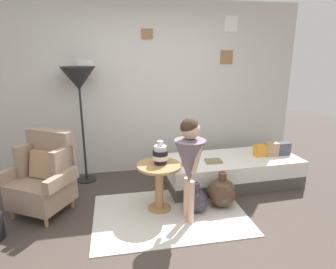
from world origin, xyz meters
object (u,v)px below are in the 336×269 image
at_px(daybed, 231,171).
at_px(book_on_daybed, 213,161).
at_px(demijohn_near, 196,200).
at_px(vase_striped, 160,154).
at_px(floor_lamp, 79,82).
at_px(demijohn_far, 221,192).
at_px(side_table, 159,178).
at_px(person_child, 190,157).
at_px(armchair, 44,176).

bearing_deg(daybed, book_on_daybed, -160.43).
xyz_separation_m(book_on_daybed, demijohn_near, (-0.40, -0.54, -0.27)).
height_order(daybed, vase_striped, vase_striped).
relative_size(floor_lamp, demijohn_far, 3.73).
bearing_deg(demijohn_far, floor_lamp, 147.29).
relative_size(side_table, book_on_daybed, 2.65).
height_order(person_child, demijohn_far, person_child).
xyz_separation_m(vase_striped, demijohn_far, (0.75, -0.10, -0.51)).
bearing_deg(demijohn_near, floor_lamp, 139.50).
bearing_deg(side_table, demijohn_far, -5.08).
bearing_deg(vase_striped, floor_lamp, 133.99).
bearing_deg(demijohn_far, demijohn_near, -169.11).
relative_size(floor_lamp, book_on_daybed, 7.60).
relative_size(daybed, book_on_daybed, 8.79).
distance_m(side_table, floor_lamp, 1.75).
distance_m(vase_striped, book_on_daybed, 0.93).
bearing_deg(demijohn_near, book_on_daybed, 53.40).
bearing_deg(daybed, armchair, -173.60).
bearing_deg(person_child, armchair, 161.03).
bearing_deg(vase_striped, demijohn_near, -22.61).
xyz_separation_m(armchair, person_child, (1.62, -0.56, 0.34)).
xyz_separation_m(armchair, daybed, (2.49, 0.28, -0.24)).
relative_size(person_child, demijohn_near, 3.24).
bearing_deg(daybed, floor_lamp, 166.23).
bearing_deg(vase_striped, daybed, 23.41).
bearing_deg(person_child, demijohn_far, 27.32).
distance_m(armchair, demijohn_far, 2.15).
xyz_separation_m(vase_striped, person_child, (0.26, -0.35, 0.08)).
height_order(vase_striped, demijohn_near, vase_striped).
bearing_deg(book_on_daybed, daybed, 19.57).
distance_m(side_table, book_on_daybed, 0.91).
distance_m(floor_lamp, book_on_daybed, 2.15).
relative_size(armchair, demijohn_near, 2.62).
xyz_separation_m(vase_striped, floor_lamp, (-0.96, 1.00, 0.77)).
bearing_deg(person_child, book_on_daybed, 53.31).
distance_m(person_child, demijohn_far, 0.80).
distance_m(side_table, vase_striped, 0.29).
bearing_deg(armchair, daybed, 6.40).
height_order(floor_lamp, demijohn_far, floor_lamp).
bearing_deg(book_on_daybed, demijohn_near, -126.60).
xyz_separation_m(person_child, demijohn_near, (0.14, 0.18, -0.63)).
bearing_deg(demijohn_near, demijohn_far, 10.89).
height_order(side_table, person_child, person_child).
xyz_separation_m(side_table, person_child, (0.28, -0.32, 0.37)).
bearing_deg(vase_striped, person_child, -53.21).
bearing_deg(demijohn_near, vase_striped, 157.39).
distance_m(armchair, floor_lamp, 1.36).
relative_size(vase_striped, floor_lamp, 0.17).
bearing_deg(floor_lamp, daybed, -13.77).
xyz_separation_m(floor_lamp, book_on_daybed, (1.76, -0.63, -1.05)).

